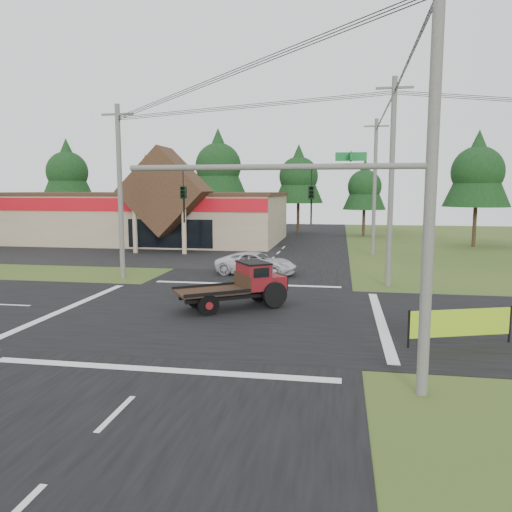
# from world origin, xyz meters

# --- Properties ---
(ground) EXTENTS (120.00, 120.00, 0.00)m
(ground) POSITION_xyz_m (0.00, 0.00, 0.00)
(ground) COLOR #334E1C
(ground) RESTS_ON ground
(road_ns) EXTENTS (12.00, 120.00, 0.02)m
(road_ns) POSITION_xyz_m (0.00, 0.00, 0.01)
(road_ns) COLOR black
(road_ns) RESTS_ON ground
(road_ew) EXTENTS (120.00, 12.00, 0.02)m
(road_ew) POSITION_xyz_m (0.00, 0.00, 0.01)
(road_ew) COLOR black
(road_ew) RESTS_ON ground
(parking_apron) EXTENTS (28.00, 14.00, 0.02)m
(parking_apron) POSITION_xyz_m (-14.00, 19.00, 0.01)
(parking_apron) COLOR black
(parking_apron) RESTS_ON ground
(cvs_building) EXTENTS (30.40, 18.20, 9.19)m
(cvs_building) POSITION_xyz_m (-15.70, 29.57, 2.78)
(cvs_building) COLOR tan
(cvs_building) RESTS_ON ground
(traffic_signal_mast) EXTENTS (8.12, 0.24, 7.00)m
(traffic_signal_mast) POSITION_xyz_m (5.82, -7.50, 4.43)
(traffic_signal_mast) COLOR #595651
(traffic_signal_mast) RESTS_ON ground
(utility_pole_nr) EXTENTS (2.00, 0.30, 11.00)m
(utility_pole_nr) POSITION_xyz_m (7.50, -7.50, 5.64)
(utility_pole_nr) COLOR #595651
(utility_pole_nr) RESTS_ON ground
(utility_pole_nw) EXTENTS (2.00, 0.30, 10.50)m
(utility_pole_nw) POSITION_xyz_m (-8.00, 8.00, 5.39)
(utility_pole_nw) COLOR #595651
(utility_pole_nw) RESTS_ON ground
(utility_pole_ne) EXTENTS (2.00, 0.30, 11.50)m
(utility_pole_ne) POSITION_xyz_m (8.00, 8.00, 5.89)
(utility_pole_ne) COLOR #595651
(utility_pole_ne) RESTS_ON ground
(utility_pole_n) EXTENTS (2.00, 0.30, 11.20)m
(utility_pole_n) POSITION_xyz_m (8.00, 22.00, 5.74)
(utility_pole_n) COLOR #595651
(utility_pole_n) RESTS_ON ground
(tree_row_a) EXTENTS (6.72, 6.72, 12.12)m
(tree_row_a) POSITION_xyz_m (-30.00, 40.00, 8.05)
(tree_row_a) COLOR #332316
(tree_row_a) RESTS_ON ground
(tree_row_b) EXTENTS (5.60, 5.60, 10.10)m
(tree_row_b) POSITION_xyz_m (-20.00, 42.00, 6.70)
(tree_row_b) COLOR #332316
(tree_row_b) RESTS_ON ground
(tree_row_c) EXTENTS (7.28, 7.28, 13.13)m
(tree_row_c) POSITION_xyz_m (-10.00, 41.00, 8.72)
(tree_row_c) COLOR #332316
(tree_row_c) RESTS_ON ground
(tree_row_d) EXTENTS (6.16, 6.16, 11.11)m
(tree_row_d) POSITION_xyz_m (0.00, 42.00, 7.38)
(tree_row_d) COLOR #332316
(tree_row_d) RESTS_ON ground
(tree_row_e) EXTENTS (5.04, 5.04, 9.09)m
(tree_row_e) POSITION_xyz_m (8.00, 40.00, 6.03)
(tree_row_e) COLOR #332316
(tree_row_e) RESTS_ON ground
(tree_side_ne) EXTENTS (6.16, 6.16, 11.11)m
(tree_side_ne) POSITION_xyz_m (18.00, 30.00, 7.38)
(tree_side_ne) COLOR #332316
(tree_side_ne) RESTS_ON ground
(antique_flatbed_truck) EXTENTS (5.35, 4.50, 2.15)m
(antique_flatbed_truck) POSITION_xyz_m (0.49, 1.19, 1.07)
(antique_flatbed_truck) COLOR #610D15
(antique_flatbed_truck) RESTS_ON ground
(roadside_banner) EXTENTS (3.75, 1.39, 1.34)m
(roadside_banner) POSITION_xyz_m (9.47, -2.89, 0.67)
(roadside_banner) COLOR #95C41A
(roadside_banner) RESTS_ON ground
(white_pickup) EXTENTS (5.42, 3.00, 1.43)m
(white_pickup) POSITION_xyz_m (-0.03, 10.61, 0.72)
(white_pickup) COLOR silver
(white_pickup) RESTS_ON ground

